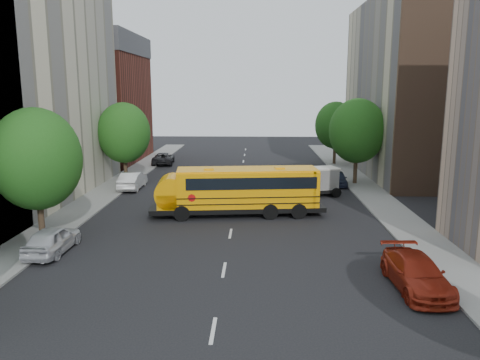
# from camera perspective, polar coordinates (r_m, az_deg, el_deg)

# --- Properties ---
(ground) EXTENTS (120.00, 120.00, 0.00)m
(ground) POSITION_cam_1_polar(r_m,az_deg,el_deg) (31.35, -0.97, -5.46)
(ground) COLOR black
(ground) RESTS_ON ground
(sidewalk_left) EXTENTS (3.00, 80.00, 0.12)m
(sidewalk_left) POSITION_cam_1_polar(r_m,az_deg,el_deg) (38.40, -18.00, -2.83)
(sidewalk_left) COLOR slate
(sidewalk_left) RESTS_ON ground
(sidewalk_right) EXTENTS (3.00, 80.00, 0.12)m
(sidewalk_right) POSITION_cam_1_polar(r_m,az_deg,el_deg) (37.46, 17.32, -3.13)
(sidewalk_right) COLOR slate
(sidewalk_right) RESTS_ON ground
(lane_markings) EXTENTS (0.15, 64.00, 0.01)m
(lane_markings) POSITION_cam_1_polar(r_m,az_deg,el_deg) (41.02, -0.26, -1.51)
(lane_markings) COLOR silver
(lane_markings) RESTS_ON ground
(building_left_cream) EXTENTS (10.00, 26.00, 20.00)m
(building_left_cream) POSITION_cam_1_polar(r_m,az_deg,el_deg) (41.01, -27.10, 11.38)
(building_left_cream) COLOR beige
(building_left_cream) RESTS_ON ground
(building_left_redbrick) EXTENTS (10.00, 15.00, 13.00)m
(building_left_redbrick) POSITION_cam_1_polar(r_m,az_deg,el_deg) (61.28, -16.84, 8.28)
(building_left_redbrick) COLOR maroon
(building_left_redbrick) RESTS_ON ground
(building_right_far) EXTENTS (10.00, 22.00, 18.00)m
(building_right_far) POSITION_cam_1_polar(r_m,az_deg,el_deg) (52.66, 20.50, 10.43)
(building_right_far) COLOR beige
(building_right_far) RESTS_ON ground
(building_right_sidewall) EXTENTS (10.10, 0.30, 18.00)m
(building_right_sidewall) POSITION_cam_1_polar(r_m,az_deg,el_deg) (42.35, 25.22, 10.13)
(building_right_sidewall) COLOR brown
(building_right_sidewall) RESTS_ON ground
(street_tree_1) EXTENTS (5.12, 5.12, 7.90)m
(street_tree_1) POSITION_cam_1_polar(r_m,az_deg,el_deg) (29.16, -23.59, 2.35)
(street_tree_1) COLOR #38281C
(street_tree_1) RESTS_ON ground
(street_tree_2) EXTENTS (4.99, 4.99, 7.71)m
(street_tree_2) POSITION_cam_1_polar(r_m,az_deg,el_deg) (45.96, -13.97, 5.60)
(street_tree_2) COLOR #38281C
(street_tree_2) RESTS_ON ground
(street_tree_4) EXTENTS (5.25, 5.25, 8.10)m
(street_tree_4) POSITION_cam_1_polar(r_m,az_deg,el_deg) (45.19, 14.09, 5.83)
(street_tree_4) COLOR #38281C
(street_tree_4) RESTS_ON ground
(street_tree_5) EXTENTS (4.86, 4.86, 7.51)m
(street_tree_5) POSITION_cam_1_polar(r_m,az_deg,el_deg) (56.97, 11.57, 6.55)
(street_tree_5) COLOR #38281C
(street_tree_5) RESTS_ON ground
(school_bus) EXTENTS (12.53, 4.11, 3.47)m
(school_bus) POSITION_cam_1_polar(r_m,az_deg,el_deg) (33.17, -0.51, -1.09)
(school_bus) COLOR black
(school_bus) RESTS_ON ground
(safari_truck) EXTENTS (5.95, 3.49, 2.41)m
(safari_truck) POSITION_cam_1_polar(r_m,az_deg,el_deg) (39.64, 8.06, -0.18)
(safari_truck) COLOR black
(safari_truck) RESTS_ON ground
(parked_car_0) EXTENTS (1.89, 4.51, 1.53)m
(parked_car_0) POSITION_cam_1_polar(r_m,az_deg,el_deg) (27.84, -21.93, -6.76)
(parked_car_0) COLOR silver
(parked_car_0) RESTS_ON ground
(parked_car_1) EXTENTS (1.67, 4.76, 1.57)m
(parked_car_1) POSITION_cam_1_polar(r_m,az_deg,el_deg) (43.43, -12.96, -0.04)
(parked_car_1) COLOR silver
(parked_car_1) RESTS_ON ground
(parked_car_2) EXTENTS (2.84, 5.35, 1.43)m
(parked_car_2) POSITION_cam_1_polar(r_m,az_deg,el_deg) (57.22, -9.32, 2.63)
(parked_car_2) COLOR black
(parked_car_2) RESTS_ON ground
(parked_car_3) EXTENTS (2.31, 5.25, 1.50)m
(parked_car_3) POSITION_cam_1_polar(r_m,az_deg,el_deg) (22.83, 20.69, -10.57)
(parked_car_3) COLOR maroon
(parked_car_3) RESTS_ON ground
(parked_car_4) EXTENTS (1.81, 4.02, 1.34)m
(parked_car_4) POSITION_cam_1_polar(r_m,az_deg,el_deg) (44.82, 11.81, 0.20)
(parked_car_4) COLOR #323A57
(parked_car_4) RESTS_ON ground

